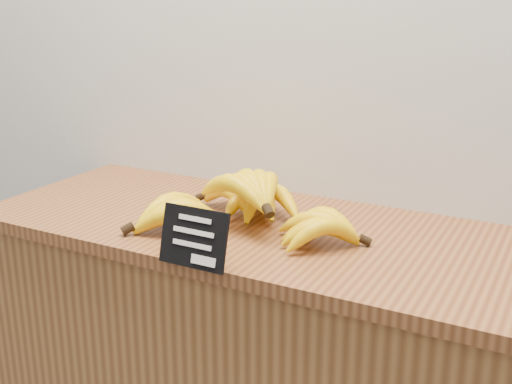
{
  "coord_description": "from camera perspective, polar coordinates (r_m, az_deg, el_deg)",
  "views": [
    {
      "loc": [
        0.46,
        1.54,
        1.43
      ],
      "look_at": [
        -0.16,
        2.7,
        1.02
      ],
      "focal_mm": 45.0,
      "sensor_mm": 36.0,
      "label": 1
    }
  ],
  "objects": [
    {
      "name": "counter_top",
      "position": [
        1.46,
        0.93,
        -3.43
      ],
      "size": [
        1.33,
        0.54,
        0.03
      ],
      "primitive_type": "cube",
      "color": "brown",
      "rests_on": "counter"
    },
    {
      "name": "chalkboard_sign",
      "position": [
        1.22,
        -5.57,
        -4.08
      ],
      "size": [
        0.14,
        0.04,
        0.11
      ],
      "primitive_type": "cube",
      "rotation": [
        -0.26,
        0.0,
        0.0
      ],
      "color": "black",
      "rests_on": "counter_top"
    },
    {
      "name": "banana_pile",
      "position": [
        1.44,
        -1.14,
        -1.07
      ],
      "size": [
        0.55,
        0.37,
        0.13
      ],
      "color": "yellow",
      "rests_on": "counter_top"
    }
  ]
}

